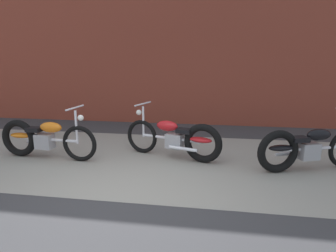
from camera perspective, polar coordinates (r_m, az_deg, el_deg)
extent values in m
plane|color=#38383A|center=(3.96, -9.80, -14.82)|extent=(80.00, 80.00, 0.00)
cube|color=gray|center=(5.51, -3.98, -6.52)|extent=(36.00, 3.50, 0.01)
cube|color=brown|center=(8.64, 1.10, 19.25)|extent=(36.00, 0.50, 5.58)
torus|color=black|center=(5.51, -17.31, -3.39)|extent=(0.68, 0.13, 0.68)
torus|color=black|center=(6.25, -27.71, -2.17)|extent=(0.74, 0.18, 0.73)
cylinder|color=silver|center=(5.85, -22.87, -2.49)|extent=(1.24, 0.14, 0.06)
cube|color=#99999E|center=(5.91, -23.46, -2.81)|extent=(0.33, 0.24, 0.28)
ellipsoid|color=orange|center=(5.75, -22.42, -0.24)|extent=(0.45, 0.22, 0.20)
ellipsoid|color=orange|center=(6.21, -27.42, -1.67)|extent=(0.45, 0.21, 0.10)
cube|color=black|center=(5.98, -25.20, -0.62)|extent=(0.29, 0.22, 0.08)
cylinder|color=silver|center=(5.46, -17.89, -0.22)|extent=(0.05, 0.05, 0.62)
cylinder|color=silver|center=(5.39, -18.16, 3.50)|extent=(0.07, 0.58, 0.03)
sphere|color=white|center=(5.37, -17.11, 1.59)|extent=(0.11, 0.11, 0.11)
cylinder|color=silver|center=(6.18, -24.39, -2.99)|extent=(0.55, 0.10, 0.06)
torus|color=black|center=(5.78, -5.25, -2.11)|extent=(0.67, 0.28, 0.68)
torus|color=black|center=(5.23, 7.00, -3.47)|extent=(0.74, 0.34, 0.73)
cylinder|color=silver|center=(5.46, 0.57, -2.49)|extent=(1.20, 0.42, 0.06)
cube|color=#99999E|center=(5.44, 1.33, -3.00)|extent=(0.37, 0.31, 0.28)
ellipsoid|color=red|center=(5.44, -0.18, 0.04)|extent=(0.48, 0.31, 0.20)
ellipsoid|color=red|center=(5.23, 6.51, -2.78)|extent=(0.47, 0.30, 0.10)
cube|color=black|center=(5.31, 3.30, -0.97)|extent=(0.33, 0.27, 0.08)
cylinder|color=silver|center=(5.69, -4.97, 0.87)|extent=(0.06, 0.06, 0.62)
cylinder|color=silver|center=(5.62, -5.04, 4.46)|extent=(0.20, 0.56, 0.03)
sphere|color=white|center=(5.70, -5.86, 2.73)|extent=(0.11, 0.11, 0.11)
cylinder|color=silver|center=(5.24, 3.01, -4.56)|extent=(0.54, 0.22, 0.06)
torus|color=black|center=(5.07, 21.18, -4.80)|extent=(0.73, 0.37, 0.73)
cylinder|color=silver|center=(5.43, 27.06, -4.05)|extent=(1.18, 0.47, 0.06)
cube|color=#99999E|center=(5.39, 26.34, -4.52)|extent=(0.38, 0.31, 0.28)
ellipsoid|color=black|center=(5.42, 27.98, -1.54)|extent=(0.48, 0.33, 0.20)
ellipsoid|color=black|center=(5.08, 21.71, -4.11)|extent=(0.47, 0.32, 0.10)
cube|color=black|center=(5.22, 24.81, -2.41)|extent=(0.33, 0.28, 0.08)
cylinder|color=silver|center=(5.39, 23.25, -5.11)|extent=(0.54, 0.24, 0.06)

